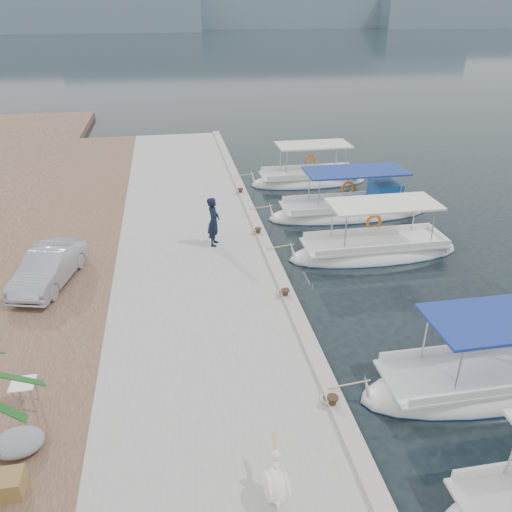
{
  "coord_description": "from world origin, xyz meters",
  "views": [
    {
      "loc": [
        -3.69,
        -12.02,
        9.15
      ],
      "look_at": [
        -1.0,
        3.31,
        1.2
      ],
      "focal_mm": 35.0,
      "sensor_mm": 36.0,
      "label": 1
    }
  ],
  "objects_px": {
    "fishing_caique_d": "(350,212)",
    "pelican": "(277,483)",
    "fisherman": "(214,222)",
    "fishing_caique_c": "(374,252)",
    "fishing_caique_e": "(309,181)",
    "parked_car": "(49,267)",
    "fishing_caique_b": "(489,383)"
  },
  "relations": [
    {
      "from": "fishing_caique_d",
      "to": "parked_car",
      "type": "relative_size",
      "value": 2.1
    },
    {
      "from": "fishing_caique_b",
      "to": "fishing_caique_e",
      "type": "height_order",
      "value": "same"
    },
    {
      "from": "pelican",
      "to": "parked_car",
      "type": "xyz_separation_m",
      "value": [
        -5.86,
        9.61,
        0.09
      ]
    },
    {
      "from": "fishing_caique_b",
      "to": "fishing_caique_d",
      "type": "height_order",
      "value": "same"
    },
    {
      "from": "fishing_caique_e",
      "to": "pelican",
      "type": "bearing_deg",
      "value": -107.15
    },
    {
      "from": "fishing_caique_b",
      "to": "parked_car",
      "type": "relative_size",
      "value": 1.93
    },
    {
      "from": "fisherman",
      "to": "parked_car",
      "type": "relative_size",
      "value": 0.53
    },
    {
      "from": "fishing_caique_b",
      "to": "pelican",
      "type": "relative_size",
      "value": 5.5
    },
    {
      "from": "fishing_caique_b",
      "to": "fishing_caique_c",
      "type": "height_order",
      "value": "same"
    },
    {
      "from": "fishing_caique_b",
      "to": "pelican",
      "type": "distance_m",
      "value": 6.99
    },
    {
      "from": "fisherman",
      "to": "fishing_caique_c",
      "type": "bearing_deg",
      "value": -83.67
    },
    {
      "from": "fishing_caique_b",
      "to": "fishing_caique_e",
      "type": "xyz_separation_m",
      "value": [
        -0.27,
        17.03,
        0.0
      ]
    },
    {
      "from": "fishing_caique_e",
      "to": "pelican",
      "type": "relative_size",
      "value": 5.08
    },
    {
      "from": "fishing_caique_c",
      "to": "fishing_caique_d",
      "type": "height_order",
      "value": "same"
    },
    {
      "from": "fishing_caique_c",
      "to": "fishing_caique_d",
      "type": "relative_size",
      "value": 0.91
    },
    {
      "from": "fishing_caique_e",
      "to": "pelican",
      "type": "height_order",
      "value": "fishing_caique_e"
    },
    {
      "from": "fishing_caique_c",
      "to": "fishing_caique_d",
      "type": "bearing_deg",
      "value": 83.55
    },
    {
      "from": "fishing_caique_c",
      "to": "fishing_caique_e",
      "type": "bearing_deg",
      "value": 91.41
    },
    {
      "from": "fishing_caique_c",
      "to": "parked_car",
      "type": "height_order",
      "value": "fishing_caique_c"
    },
    {
      "from": "pelican",
      "to": "fisherman",
      "type": "xyz_separation_m",
      "value": [
        -0.03,
        11.71,
        0.47
      ]
    },
    {
      "from": "fishing_caique_d",
      "to": "pelican",
      "type": "relative_size",
      "value": 5.99
    },
    {
      "from": "fishing_caique_b",
      "to": "fishing_caique_d",
      "type": "bearing_deg",
      "value": 87.99
    },
    {
      "from": "fishing_caique_b",
      "to": "fishing_caique_d",
      "type": "relative_size",
      "value": 0.92
    },
    {
      "from": "pelican",
      "to": "fishing_caique_e",
      "type": "bearing_deg",
      "value": 72.85
    },
    {
      "from": "pelican",
      "to": "fishing_caique_b",
      "type": "bearing_deg",
      "value": 23.2
    },
    {
      "from": "fishing_caique_e",
      "to": "pelican",
      "type": "xyz_separation_m",
      "value": [
        -6.1,
        -19.76,
        0.89
      ]
    },
    {
      "from": "fishing_caique_e",
      "to": "fisherman",
      "type": "xyz_separation_m",
      "value": [
        -6.13,
        -8.06,
        1.36
      ]
    },
    {
      "from": "fishing_caique_b",
      "to": "fishing_caique_c",
      "type": "xyz_separation_m",
      "value": [
        -0.05,
        7.92,
        0.0
      ]
    },
    {
      "from": "fishing_caique_d",
      "to": "pelican",
      "type": "height_order",
      "value": "fishing_caique_d"
    },
    {
      "from": "fishing_caique_b",
      "to": "parked_car",
      "type": "distance_m",
      "value": 14.07
    },
    {
      "from": "pelican",
      "to": "parked_car",
      "type": "distance_m",
      "value": 11.26
    },
    {
      "from": "fishing_caique_d",
      "to": "pelican",
      "type": "bearing_deg",
      "value": -114.61
    }
  ]
}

